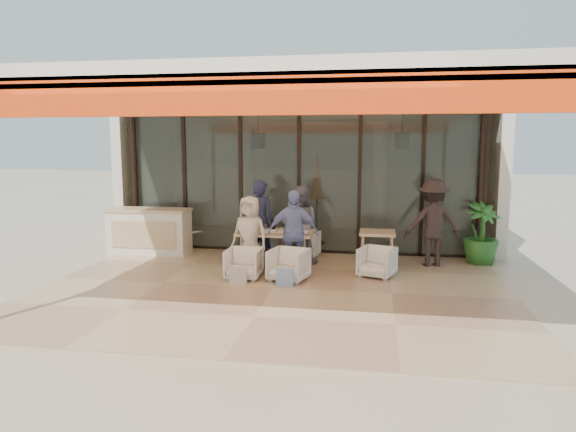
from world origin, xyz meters
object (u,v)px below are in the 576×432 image
chair_near_left (244,262)px  diner_navy (260,221)px  chair_near_right (289,263)px  diner_grey (300,225)px  side_table (377,237)px  potted_palm (481,233)px  standing_woman (433,223)px  host_counter (149,231)px  diner_cream (250,235)px  diner_periwinkle (293,233)px  dining_table (275,234)px  chair_far_right (303,243)px  chair_far_left (265,241)px  side_chair (377,261)px

chair_near_left → diner_navy: 1.50m
chair_near_right → diner_grey: (-0.00, 1.40, 0.48)m
side_table → potted_palm: 2.22m
standing_woman → potted_palm: size_ratio=1.39×
host_counter → chair_near_left: bearing=-33.4°
chair_near_left → diner_navy: (0.00, 1.40, 0.55)m
diner_grey → standing_woman: standing_woman is taller
host_counter → diner_grey: diner_grey is taller
chair_near_right → standing_woman: bearing=44.1°
diner_cream → diner_periwinkle: size_ratio=0.92×
dining_table → diner_grey: diner_grey is taller
diner_grey → chair_near_left: bearing=56.2°
chair_far_right → diner_periwinkle: size_ratio=0.41×
chair_far_left → chair_near_right: chair_far_left is taller
diner_periwinkle → diner_grey: bearing=82.0°
diner_periwinkle → potted_palm: 3.98m
chair_near_right → side_table: size_ratio=0.89×
dining_table → chair_far_right: bearing=65.6°
diner_grey → diner_navy: bearing=-2.8°
host_counter → chair_far_right: host_counter is taller
side_table → diner_grey: bearing=175.9°
diner_cream → diner_periwinkle: diner_periwinkle is taller
host_counter → diner_grey: 3.50m
chair_far_left → chair_far_right: chair_far_left is taller
chair_near_right → diner_navy: size_ratio=0.38×
potted_palm → diner_grey: bearing=-171.3°
host_counter → potted_palm: (7.18, 0.23, 0.11)m
diner_grey → side_table: bearing=173.1°
chair_near_right → side_table: side_table is taller
host_counter → chair_far_right: bearing=2.6°
diner_navy → potted_palm: 4.58m
chair_far_left → potted_palm: potted_palm is taller
side_chair → potted_palm: potted_palm is taller
chair_near_left → potted_palm: potted_palm is taller
chair_near_left → potted_palm: (4.54, 1.97, 0.33)m
chair_far_right → potted_palm: (3.70, 0.07, 0.31)m
dining_table → diner_grey: bearing=46.0°
diner_grey → diner_periwinkle: (0.00, -0.90, -0.00)m
diner_navy → side_table: 2.44m
diner_cream → side_table: 2.55m
host_counter → chair_near_right: bearing=-26.6°
diner_periwinkle → potted_palm: bearing=13.6°
diner_navy → standing_woman: bearing=-163.5°
chair_near_right → chair_far_left: bearing=127.4°
dining_table → diner_navy: size_ratio=0.86×
diner_periwinkle → potted_palm: diner_periwinkle is taller
diner_grey → side_chair: size_ratio=2.58×
diner_cream → side_chair: bearing=14.0°
chair_far_right → chair_near_left: size_ratio=1.04×
side_table → diner_navy: bearing=177.3°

